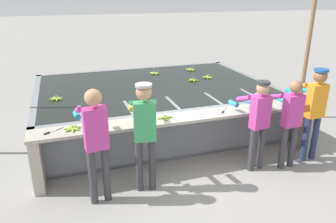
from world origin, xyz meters
name	(u,v)px	position (x,y,z in m)	size (l,w,h in m)	color
ground_plane	(191,170)	(0.00, 0.00, 0.00)	(80.00, 80.00, 0.00)	gray
wash_tank	(154,105)	(0.00, 2.25, 0.46)	(5.11, 3.64, 0.93)	gray
work_ledge	(187,130)	(0.00, 0.23, 0.67)	(5.11, 0.45, 0.93)	#A8A393
worker_0	(96,136)	(-1.59, -0.35, 1.04)	(0.45, 0.73, 1.73)	#38383D
worker_1	(145,127)	(-0.87, -0.27, 1.04)	(0.48, 0.74, 1.71)	#38383D
worker_2	(258,117)	(1.08, -0.26, 0.95)	(0.48, 0.74, 1.58)	#38383D
worker_3	(290,117)	(1.64, -0.37, 0.93)	(0.42, 0.71, 1.57)	#38383D
worker_4	(314,106)	(2.19, -0.28, 1.04)	(0.41, 0.72, 1.70)	navy
banana_bunch_floating_0	(261,94)	(1.87, 0.85, 0.95)	(0.28, 0.28, 0.08)	#8CB738
banana_bunch_floating_1	(191,70)	(1.34, 3.36, 0.95)	(0.28, 0.28, 0.08)	#93BC3D
banana_bunch_floating_2	(56,99)	(-2.09, 1.88, 0.95)	(0.28, 0.28, 0.08)	#93BC3D
banana_bunch_floating_3	(193,80)	(0.99, 2.32, 0.95)	(0.27, 0.27, 0.08)	#75A333
banana_bunch_floating_4	(155,73)	(0.32, 3.28, 0.95)	(0.28, 0.28, 0.08)	#9EC642
banana_bunch_floating_5	(208,77)	(1.43, 2.46, 0.95)	(0.28, 0.28, 0.08)	#7FAD33
banana_bunch_ledge_0	(165,117)	(-0.40, 0.23, 0.95)	(0.28, 0.28, 0.08)	#8CB738
banana_bunch_ledge_1	(73,129)	(-1.88, 0.24, 0.95)	(0.28, 0.27, 0.08)	#93BC3D
knife_0	(223,111)	(0.70, 0.24, 0.94)	(0.24, 0.30, 0.02)	silver
knife_1	(51,132)	(-2.19, 0.24, 0.94)	(0.29, 0.24, 0.02)	silver
support_post_right	(307,52)	(3.46, 1.51, 1.60)	(0.09, 0.09, 3.20)	#846647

